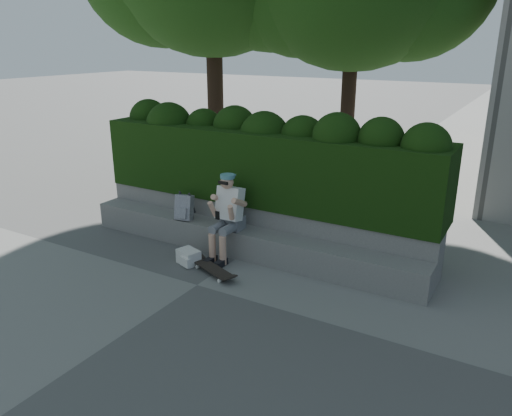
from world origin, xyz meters
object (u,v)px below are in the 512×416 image
Objects in this scene: skateboard at (213,269)px; backpack_ground at (189,257)px; backpack_plaid at (184,207)px; person at (228,213)px.

backpack_ground is at bearing -169.10° from skateboard.
backpack_plaid reaches higher than backpack_ground.
backpack_ground is (-0.54, 0.10, 0.04)m from skateboard.
backpack_plaid is at bearing 168.01° from skateboard.
person reaches higher than backpack_ground.
backpack_plaid is at bearing 175.05° from person.
backpack_plaid is 0.99m from backpack_ground.
skateboard is 2.08× the size of backpack_plaid.
skateboard is at bearing -44.89° from backpack_plaid.
backpack_plaid is at bearing 148.68° from backpack_ground.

